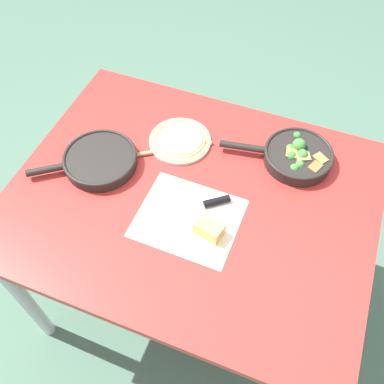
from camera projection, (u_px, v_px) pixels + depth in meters
ground_plane at (192, 291)px, 2.00m from camera, size 14.00×14.00×0.00m
dining_table_red at (192, 211)px, 1.45m from camera, size 1.17×0.92×0.77m
skillet_broccoli at (297, 156)px, 1.44m from camera, size 0.38×0.23×0.07m
skillet_eggs at (99, 160)px, 1.43m from camera, size 0.33×0.28×0.04m
wooden_spoon at (141, 154)px, 1.47m from camera, size 0.36×0.25×0.02m
parchment_sheet at (188, 218)px, 1.32m from camera, size 0.31×0.27×0.00m
grater_knife at (199, 205)px, 1.34m from camera, size 0.24×0.20×0.02m
cheese_block at (209, 229)px, 1.28m from camera, size 0.09×0.07×0.05m
dinner_plate_stack at (180, 140)px, 1.50m from camera, size 0.22×0.22×0.03m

